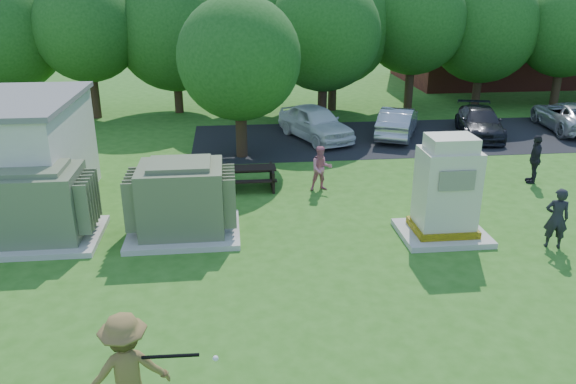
{
  "coord_description": "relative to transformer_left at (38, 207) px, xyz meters",
  "views": [
    {
      "loc": [
        -1.48,
        -9.65,
        6.55
      ],
      "look_at": [
        0.0,
        4.0,
        1.3
      ],
      "focal_mm": 35.0,
      "sensor_mm": 36.0,
      "label": 1
    }
  ],
  "objects": [
    {
      "name": "ground",
      "position": [
        6.5,
        -4.5,
        -0.97
      ],
      "size": [
        120.0,
        120.0,
        0.0
      ],
      "primitive_type": "plane",
      "color": "#2D6619",
      "rests_on": "ground"
    },
    {
      "name": "brick_building",
      "position": [
        24.5,
        22.5,
        3.03
      ],
      "size": [
        15.0,
        8.0,
        8.0
      ],
      "primitive_type": "cube",
      "color": "maroon",
      "rests_on": "ground"
    },
    {
      "name": "parking_strip",
      "position": [
        13.5,
        9.0,
        -0.96
      ],
      "size": [
        20.0,
        6.0,
        0.01
      ],
      "primitive_type": "cube",
      "color": "#232326",
      "rests_on": "ground"
    },
    {
      "name": "transformer_left",
      "position": [
        0.0,
        0.0,
        0.0
      ],
      "size": [
        3.0,
        2.4,
        2.07
      ],
      "color": "beige",
      "rests_on": "ground"
    },
    {
      "name": "transformer_right",
      "position": [
        3.7,
        0.0,
        0.0
      ],
      "size": [
        3.0,
        2.4,
        2.07
      ],
      "color": "beige",
      "rests_on": "ground"
    },
    {
      "name": "generator_cabinet",
      "position": [
        10.66,
        -0.88,
        0.25
      ],
      "size": [
        2.29,
        1.88,
        2.79
      ],
      "color": "beige",
      "rests_on": "ground"
    },
    {
      "name": "picnic_table",
      "position": [
        5.65,
        3.39,
        -0.51
      ],
      "size": [
        1.7,
        1.28,
        0.73
      ],
      "color": "black",
      "rests_on": "ground"
    },
    {
      "name": "batter",
      "position": [
        3.35,
        -6.96,
        0.0
      ],
      "size": [
        1.38,
        0.97,
        1.95
      ],
      "primitive_type": "imported",
      "rotation": [
        0.0,
        0.0,
        3.35
      ],
      "color": "brown",
      "rests_on": "ground"
    },
    {
      "name": "person_by_generator",
      "position": [
        13.26,
        -1.83,
        -0.16
      ],
      "size": [
        0.68,
        0.56,
        1.62
      ],
      "primitive_type": "imported",
      "rotation": [
        0.0,
        0.0,
        2.82
      ],
      "color": "black",
      "rests_on": "ground"
    },
    {
      "name": "person_at_picnic",
      "position": [
        7.97,
        2.97,
        -0.23
      ],
      "size": [
        0.76,
        0.61,
        1.49
      ],
      "primitive_type": "imported",
      "rotation": [
        0.0,
        0.0,
        0.07
      ],
      "color": "#CF6D82",
      "rests_on": "ground"
    },
    {
      "name": "person_walking_right",
      "position": [
        15.27,
        2.93,
        -0.14
      ],
      "size": [
        0.72,
        1.05,
        1.66
      ],
      "primitive_type": "imported",
      "rotation": [
        0.0,
        0.0,
        4.36
      ],
      "color": "#222226",
      "rests_on": "ground"
    },
    {
      "name": "car_white",
      "position": [
        8.74,
        9.21,
        -0.24
      ],
      "size": [
        3.22,
        4.63,
        1.46
      ],
      "primitive_type": "imported",
      "rotation": [
        0.0,
        0.0,
        0.39
      ],
      "color": "white",
      "rests_on": "ground"
    },
    {
      "name": "car_silver_a",
      "position": [
        12.37,
        9.19,
        -0.31
      ],
      "size": [
        2.89,
        4.2,
        1.31
      ],
      "primitive_type": "imported",
      "rotation": [
        0.0,
        0.0,
        2.72
      ],
      "color": "#AAAAAE",
      "rests_on": "ground"
    },
    {
      "name": "car_dark",
      "position": [
        16.0,
        8.91,
        -0.35
      ],
      "size": [
        2.74,
        4.55,
        1.23
      ],
      "primitive_type": "imported",
      "rotation": [
        0.0,
        0.0,
        -0.26
      ],
      "color": "black",
      "rests_on": "ground"
    },
    {
      "name": "car_silver_b",
      "position": [
        20.52,
        9.51,
        -0.33
      ],
      "size": [
        2.72,
        4.88,
        1.29
      ],
      "primitive_type": "imported",
      "rotation": [
        0.0,
        0.0,
        3.01
      ],
      "color": "silver",
      "rests_on": "ground"
    },
    {
      "name": "batting_equipment",
      "position": [
        4.02,
        -7.05,
        0.3
      ],
      "size": [
        1.4,
        0.22,
        0.15
      ],
      "color": "black",
      "rests_on": "ground"
    },
    {
      "name": "tree_row",
      "position": [
        8.25,
        14.0,
        3.18
      ],
      "size": [
        41.3,
        13.3,
        7.3
      ],
      "color": "#47301E",
      "rests_on": "ground"
    }
  ]
}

